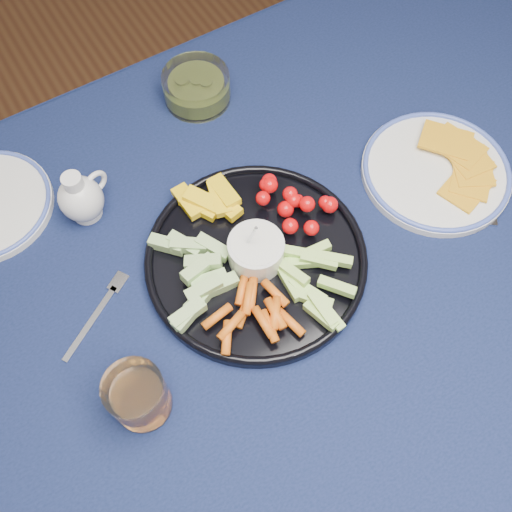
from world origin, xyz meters
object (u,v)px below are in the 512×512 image
cheese_plate (437,170)px  dining_table (292,301)px  crudite_platter (255,257)px  pickle_bowl (197,88)px  juice_tumbler (139,397)px  creamer_pitcher (81,198)px

cheese_plate → dining_table: bearing=-172.8°
crudite_platter → cheese_plate: 0.34m
dining_table → pickle_bowl: size_ratio=13.99×
pickle_bowl → juice_tumbler: 0.55m
crudite_platter → creamer_pitcher: (-0.18, 0.22, 0.02)m
pickle_bowl → cheese_plate: pickle_bowl is taller
creamer_pitcher → pickle_bowl: creamer_pitcher is taller
pickle_bowl → cheese_plate: bearing=-54.3°
crudite_platter → pickle_bowl: crudite_platter is taller
juice_tumbler → pickle_bowl: bearing=53.5°
dining_table → creamer_pitcher: bearing=128.7°
crudite_platter → juice_tumbler: 0.26m
dining_table → crudite_platter: crudite_platter is taller
dining_table → juice_tumbler: juice_tumbler is taller
dining_table → creamer_pitcher: creamer_pitcher is taller
crudite_platter → juice_tumbler: size_ratio=3.66×
crudite_platter → dining_table: bearing=-54.7°
pickle_bowl → creamer_pitcher: bearing=-155.8°
cheese_plate → creamer_pitcher: bearing=155.9°
dining_table → juice_tumbler: size_ratio=17.99×
creamer_pitcher → cheese_plate: size_ratio=0.39×
creamer_pitcher → juice_tumbler: bearing=-100.5°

